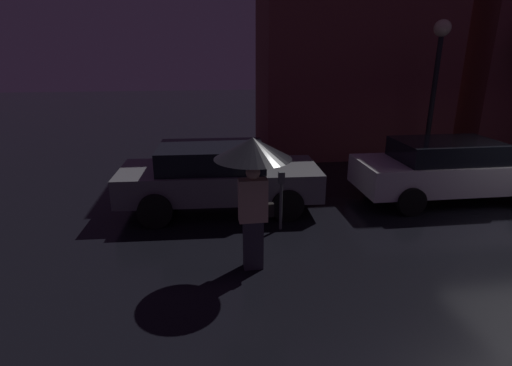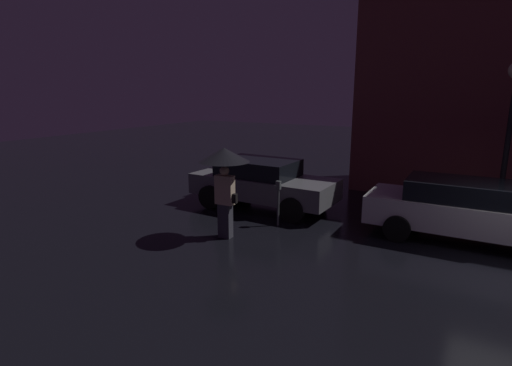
{
  "view_description": "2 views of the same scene",
  "coord_description": "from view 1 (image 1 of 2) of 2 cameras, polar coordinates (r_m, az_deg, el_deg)",
  "views": [
    {
      "loc": [
        -6.94,
        -6.95,
        3.41
      ],
      "look_at": [
        -6.03,
        0.09,
        1.05
      ],
      "focal_mm": 28.0,
      "sensor_mm": 36.0,
      "label": 1
    },
    {
      "loc": [
        -1.15,
        -8.76,
        3.47
      ],
      "look_at": [
        -5.95,
        -0.16,
        1.18
      ],
      "focal_mm": 28.0,
      "sensor_mm": 36.0,
      "label": 2
    }
  ],
  "objects": [
    {
      "name": "parked_car_grey",
      "position": [
        8.89,
        -5.46,
        1.11
      ],
      "size": [
        4.42,
        1.98,
        1.45
      ],
      "rotation": [
        0.0,
        0.0,
        -0.04
      ],
      "color": "slate",
      "rests_on": "ground"
    },
    {
      "name": "street_lamp_near",
      "position": [
        12.63,
        24.51,
        15.3
      ],
      "size": [
        0.46,
        0.46,
        4.21
      ],
      "color": "black",
      "rests_on": "ground"
    },
    {
      "name": "pedestrian_with_umbrella",
      "position": [
        6.05,
        -0.43,
        2.69
      ],
      "size": [
        1.19,
        1.19,
        2.18
      ],
      "rotation": [
        0.0,
        0.0,
        3.17
      ],
      "color": "#383842",
      "rests_on": "ground"
    },
    {
      "name": "building_facade_left",
      "position": [
        14.34,
        13.68,
        18.72
      ],
      "size": [
        6.12,
        3.0,
        7.2
      ],
      "color": "brown",
      "rests_on": "ground"
    },
    {
      "name": "parking_meter",
      "position": [
        7.8,
        3.61,
        -1.59
      ],
      "size": [
        0.12,
        0.1,
        1.2
      ],
      "color": "#4C5154",
      "rests_on": "ground"
    },
    {
      "name": "parked_car_white",
      "position": [
        10.46,
        25.86,
        1.85
      ],
      "size": [
        4.42,
        1.89,
        1.43
      ],
      "rotation": [
        0.0,
        0.0,
        -0.0
      ],
      "color": "silver",
      "rests_on": "ground"
    }
  ]
}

